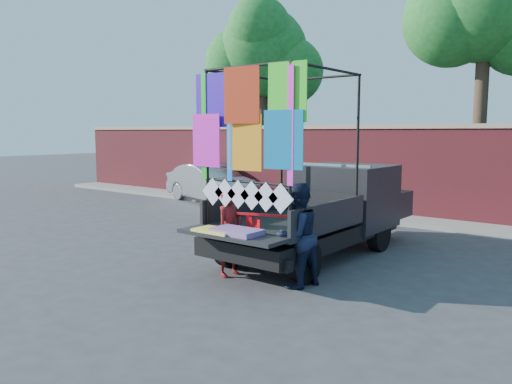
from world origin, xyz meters
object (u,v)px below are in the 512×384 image
Objects in this scene: woman at (230,232)px; man at (297,235)px; sedan at (211,183)px; pickup_truck at (330,209)px.

man is (1.22, 0.19, 0.07)m from woman.
man reaches higher than sedan.
pickup_truck is at bearing -150.40° from man.
pickup_truck is 3.67× the size of woman.
woman is at bearing -99.37° from pickup_truck.
pickup_truck reaches higher than sedan.
sedan is 9.67m from man.
pickup_truck is 7.68m from sedan.
pickup_truck is at bearing -105.42° from sedan.
pickup_truck is 2.52m from man.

